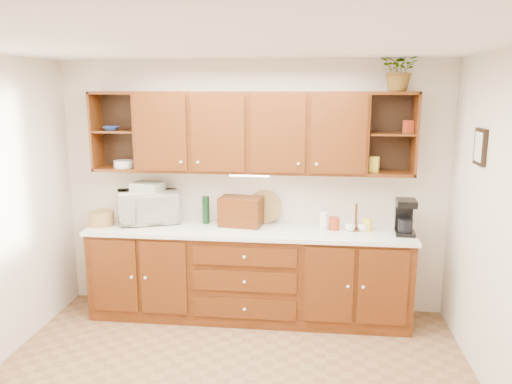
% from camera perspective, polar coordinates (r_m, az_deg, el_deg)
% --- Properties ---
extents(ceiling, '(4.00, 4.00, 0.00)m').
position_cam_1_polar(ceiling, '(3.40, -4.19, 16.52)').
color(ceiling, white).
rests_on(ceiling, back_wall).
extents(back_wall, '(4.00, 0.00, 4.00)m').
position_cam_1_polar(back_wall, '(5.22, -0.45, 0.51)').
color(back_wall, beige).
rests_on(back_wall, floor).
extents(base_cabinets, '(3.20, 0.60, 0.90)m').
position_cam_1_polar(base_cabinets, '(5.17, -0.84, -9.42)').
color(base_cabinets, '#391B06').
rests_on(base_cabinets, floor).
extents(countertop, '(3.24, 0.64, 0.04)m').
position_cam_1_polar(countertop, '(5.01, -0.88, -4.44)').
color(countertop, white).
rests_on(countertop, base_cabinets).
extents(upper_cabinets, '(3.20, 0.33, 0.80)m').
position_cam_1_polar(upper_cabinets, '(4.98, -0.58, 6.86)').
color(upper_cabinets, '#391B06').
rests_on(upper_cabinets, back_wall).
extents(undercabinet_light, '(0.40, 0.05, 0.02)m').
position_cam_1_polar(undercabinet_light, '(4.98, -0.76, 1.95)').
color(undercabinet_light, white).
rests_on(undercabinet_light, upper_cabinets).
extents(framed_picture, '(0.03, 0.24, 0.30)m').
position_cam_1_polar(framed_picture, '(4.47, 24.26, 4.73)').
color(framed_picture, black).
rests_on(framed_picture, right_wall).
extents(wicker_basket, '(0.33, 0.33, 0.14)m').
position_cam_1_polar(wicker_basket, '(5.36, -17.27, -2.88)').
color(wicker_basket, '#9E7B41').
rests_on(wicker_basket, countertop).
extents(microwave, '(0.72, 0.61, 0.33)m').
position_cam_1_polar(microwave, '(5.33, -12.21, -1.64)').
color(microwave, beige).
rests_on(microwave, countertop).
extents(towel_stack, '(0.34, 0.28, 0.09)m').
position_cam_1_polar(towel_stack, '(5.29, -12.31, 0.60)').
color(towel_stack, '#DFC769').
rests_on(towel_stack, microwave).
extents(wine_bottle, '(0.09, 0.09, 0.29)m').
position_cam_1_polar(wine_bottle, '(5.20, -5.74, -2.04)').
color(wine_bottle, black).
rests_on(wine_bottle, countertop).
extents(woven_tray, '(0.36, 0.14, 0.34)m').
position_cam_1_polar(woven_tray, '(5.23, 0.95, -3.43)').
color(woven_tray, '#9E7B41').
rests_on(woven_tray, countertop).
extents(bread_box, '(0.46, 0.32, 0.30)m').
position_cam_1_polar(bread_box, '(5.09, -1.73, -2.24)').
color(bread_box, '#391B06').
rests_on(bread_box, countertop).
extents(mug_tree, '(0.26, 0.25, 0.27)m').
position_cam_1_polar(mug_tree, '(5.04, 11.32, -3.84)').
color(mug_tree, '#391B06').
rests_on(mug_tree, countertop).
extents(canister_red, '(0.12, 0.12, 0.13)m').
position_cam_1_polar(canister_red, '(5.01, 8.94, -3.58)').
color(canister_red, '#A33517').
rests_on(canister_red, countertop).
extents(canister_white, '(0.10, 0.10, 0.18)m').
position_cam_1_polar(canister_white, '(4.99, 7.75, -3.27)').
color(canister_white, white).
rests_on(canister_white, countertop).
extents(canister_yellow, '(0.12, 0.12, 0.12)m').
position_cam_1_polar(canister_yellow, '(5.04, 12.60, -3.68)').
color(canister_yellow, yellow).
rests_on(canister_yellow, countertop).
extents(coffee_maker, '(0.20, 0.25, 0.34)m').
position_cam_1_polar(coffee_maker, '(5.00, 16.67, -2.79)').
color(coffee_maker, black).
rests_on(coffee_maker, countertop).
extents(bowl_stack, '(0.18, 0.18, 0.04)m').
position_cam_1_polar(bowl_stack, '(5.32, -16.23, 7.01)').
color(bowl_stack, navy).
rests_on(bowl_stack, upper_cabinets).
extents(plate_stack, '(0.27, 0.27, 0.07)m').
position_cam_1_polar(plate_stack, '(5.33, -14.89, 3.14)').
color(plate_stack, white).
rests_on(plate_stack, upper_cabinets).
extents(pantry_box_yellow, '(0.10, 0.09, 0.15)m').
position_cam_1_polar(pantry_box_yellow, '(4.99, 13.38, 3.10)').
color(pantry_box_yellow, yellow).
rests_on(pantry_box_yellow, upper_cabinets).
extents(pantry_box_red, '(0.10, 0.09, 0.12)m').
position_cam_1_polar(pantry_box_red, '(4.98, 17.02, 7.14)').
color(pantry_box_red, '#A33517').
rests_on(pantry_box_red, upper_cabinets).
extents(potted_plant, '(0.44, 0.40, 0.40)m').
position_cam_1_polar(potted_plant, '(4.94, 16.21, 13.32)').
color(potted_plant, '#999999').
rests_on(potted_plant, upper_cabinets).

